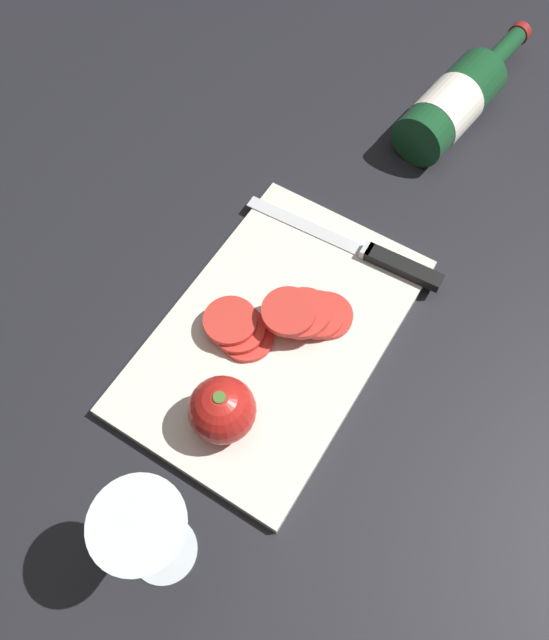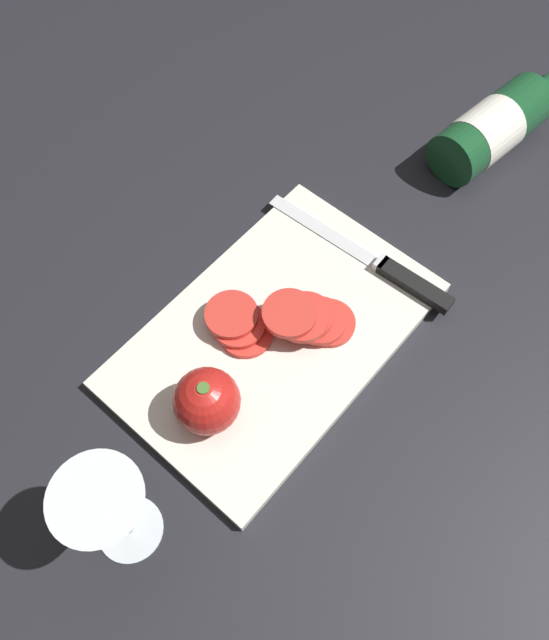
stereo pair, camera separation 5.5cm
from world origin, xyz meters
name	(u,v)px [view 2 (the right image)]	position (x,y,z in m)	size (l,w,h in m)	color
ground_plane	(323,311)	(0.00, 0.00, 0.00)	(3.00, 3.00, 0.00)	black
cutting_board	(274,335)	(0.07, -0.02, 0.01)	(0.40, 0.25, 0.02)	silver
wine_bottle	(496,126)	(-0.38, 0.01, 0.04)	(0.31, 0.10, 0.08)	#194C28
wine_glass	(108,509)	(0.35, 0.01, 0.11)	(0.09, 0.09, 0.15)	silver
whole_tomato	(207,401)	(0.20, -0.01, 0.05)	(0.08, 0.08, 0.08)	red
knife	(397,274)	(-0.09, 0.04, 0.02)	(0.03, 0.28, 0.01)	silver
tomato_slice_stack_near	(239,324)	(0.10, -0.06, 0.03)	(0.07, 0.09, 0.02)	red
tomato_slice_stack_far	(310,318)	(0.04, 0.00, 0.04)	(0.10, 0.10, 0.04)	red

